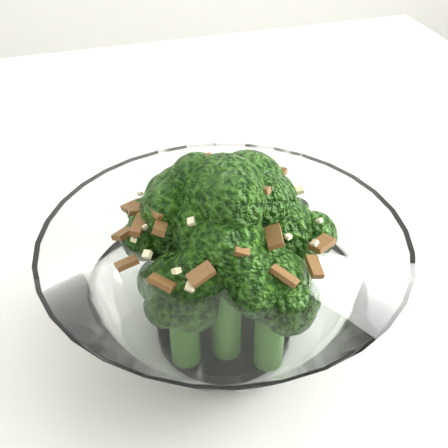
{
  "coord_description": "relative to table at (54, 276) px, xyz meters",
  "views": [
    {
      "loc": [
        0.22,
        -0.53,
        1.09
      ],
      "look_at": [
        0.24,
        -0.22,
        0.85
      ],
      "focal_mm": 50.0,
      "sensor_mm": 36.0,
      "label": 1
    }
  ],
  "objects": [
    {
      "name": "table",
      "position": [
        0.0,
        0.0,
        0.0
      ],
      "size": [
        1.35,
        1.06,
        0.75
      ],
      "color": "white",
      "rests_on": "ground"
    },
    {
      "name": "broccoli_dish",
      "position": [
        0.16,
        -0.15,
        0.13
      ],
      "size": [
        0.24,
        0.24,
        0.15
      ],
      "color": "white",
      "rests_on": "table"
    }
  ]
}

